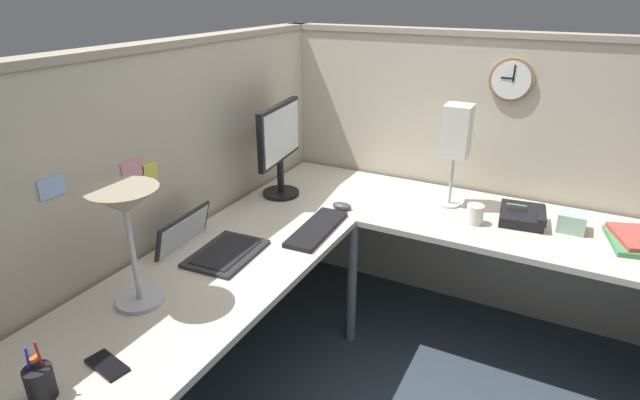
% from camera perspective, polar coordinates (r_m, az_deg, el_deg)
% --- Properties ---
extents(ground_plane, '(6.80, 6.80, 0.00)m').
position_cam_1_polar(ground_plane, '(2.70, 5.28, -18.25)').
color(ground_plane, '#2D3842').
extents(cubicle_wall_back, '(2.57, 0.12, 1.58)m').
position_cam_1_polar(cubicle_wall_back, '(2.42, -16.93, -2.09)').
color(cubicle_wall_back, '#B7AD99').
rests_on(cubicle_wall_back, ground).
extents(cubicle_wall_right, '(0.12, 2.37, 1.58)m').
position_cam_1_polar(cubicle_wall_right, '(2.98, 17.06, 2.67)').
color(cubicle_wall_right, '#B7AD99').
rests_on(cubicle_wall_right, ground).
extents(desk, '(2.35, 2.15, 0.73)m').
position_cam_1_polar(desk, '(2.20, 5.57, -8.53)').
color(desk, beige).
rests_on(desk, ground).
extents(monitor, '(0.46, 0.20, 0.50)m').
position_cam_1_polar(monitor, '(2.66, -4.61, 6.46)').
color(monitor, black).
rests_on(monitor, desk).
extents(laptop, '(0.36, 0.40, 0.22)m').
position_cam_1_polar(laptop, '(2.22, -12.74, -5.10)').
color(laptop, '#232326').
rests_on(laptop, desk).
extents(keyboard, '(0.44, 0.16, 0.02)m').
position_cam_1_polar(keyboard, '(2.34, -0.36, -3.29)').
color(keyboard, black).
rests_on(keyboard, desk).
extents(computer_mouse, '(0.06, 0.10, 0.03)m').
position_cam_1_polar(computer_mouse, '(2.57, 2.51, -0.66)').
color(computer_mouse, '#38383D').
rests_on(computer_mouse, desk).
extents(desk_lamp_dome, '(0.24, 0.24, 0.44)m').
position_cam_1_polar(desk_lamp_dome, '(1.80, -21.31, -1.17)').
color(desk_lamp_dome, '#B7BABF').
rests_on(desk_lamp_dome, desk).
extents(pen_cup, '(0.08, 0.08, 0.18)m').
position_cam_1_polar(pen_cup, '(1.66, -29.33, -17.68)').
color(pen_cup, black).
rests_on(pen_cup, desk).
extents(cell_phone, '(0.09, 0.15, 0.01)m').
position_cam_1_polar(cell_phone, '(1.71, -23.14, -16.94)').
color(cell_phone, black).
rests_on(cell_phone, desk).
extents(office_phone, '(0.21, 0.23, 0.11)m').
position_cam_1_polar(office_phone, '(2.59, 22.20, -1.78)').
color(office_phone, black).
rests_on(office_phone, desk).
extents(book_stack, '(0.33, 0.27, 0.04)m').
position_cam_1_polar(book_stack, '(2.62, 32.48, -3.94)').
color(book_stack, '#3F7F4C').
rests_on(book_stack, desk).
extents(desk_lamp_paper, '(0.13, 0.13, 0.53)m').
position_cam_1_polar(desk_lamp_paper, '(2.58, 15.31, 7.27)').
color(desk_lamp_paper, '#B7BABF').
rests_on(desk_lamp_paper, desk).
extents(coffee_mug, '(0.08, 0.08, 0.10)m').
position_cam_1_polar(coffee_mug, '(2.51, 17.25, -1.58)').
color(coffee_mug, silver).
rests_on(coffee_mug, desk).
extents(tissue_box, '(0.12, 0.12, 0.09)m').
position_cam_1_polar(tissue_box, '(2.61, 26.78, -2.20)').
color(tissue_box, '#8CAD99').
rests_on(tissue_box, desk).
extents(wall_clock, '(0.04, 0.22, 0.22)m').
position_cam_1_polar(wall_clock, '(2.77, 21.03, 12.68)').
color(wall_clock, olive).
extents(pinned_note_leftmost, '(0.11, 0.00, 0.08)m').
position_cam_1_polar(pinned_note_leftmost, '(2.14, -20.66, 3.34)').
color(pinned_note_leftmost, pink).
extents(pinned_note_middle, '(0.10, 0.00, 0.07)m').
position_cam_1_polar(pinned_note_middle, '(1.92, -28.31, 1.28)').
color(pinned_note_middle, '#99B7E5').
extents(pinned_note_rightmost, '(0.08, 0.00, 0.08)m').
position_cam_1_polar(pinned_note_rightmost, '(2.21, -18.85, 3.03)').
color(pinned_note_rightmost, '#EAD84C').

